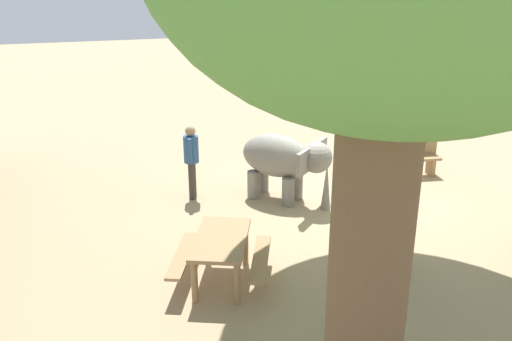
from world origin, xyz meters
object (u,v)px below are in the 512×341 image
object	(u,v)px
wooden_bench	(410,157)
feed_bucket	(354,204)
person_handler	(191,156)
picnic_table_near	(221,249)
elephant	(284,160)

from	to	relation	value
wooden_bench	feed_bucket	world-z (taller)	wooden_bench
person_handler	picnic_table_near	world-z (taller)	person_handler
person_handler	picnic_table_near	distance (m)	3.55
feed_bucket	wooden_bench	bearing A→B (deg)	-56.08
elephant	feed_bucket	size ratio (longest dim) A/B	5.39
elephant	person_handler	world-z (taller)	person_handler
elephant	picnic_table_near	size ratio (longest dim) A/B	0.99
elephant	picnic_table_near	bearing A→B (deg)	-79.96
person_handler	picnic_table_near	size ratio (longest dim) A/B	0.83
person_handler	feed_bucket	size ratio (longest dim) A/B	4.50
person_handler	wooden_bench	world-z (taller)	person_handler
elephant	wooden_bench	bearing A→B (deg)	55.12
picnic_table_near	wooden_bench	bearing A→B (deg)	143.35
elephant	feed_bucket	distance (m)	1.72
picnic_table_near	feed_bucket	size ratio (longest dim) A/B	5.42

